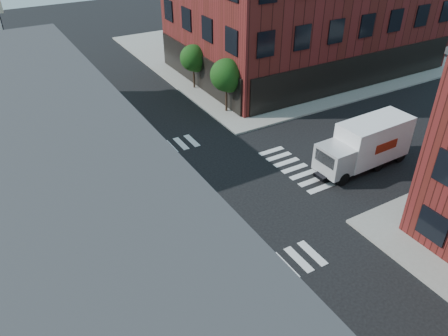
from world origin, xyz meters
TOP-DOWN VIEW (x-y plane):
  - ground at (0.00, 0.00)m, footprint 120.00×120.00m
  - sidewalk_ne at (21.00, 21.00)m, footprint 30.00×30.00m
  - building_ne at (20.50, 16.00)m, footprint 25.00×16.00m
  - tree_near at (7.56, 9.98)m, footprint 2.69×2.69m
  - tree_far at (7.56, 15.98)m, footprint 2.43×2.43m
  - signal_pole at (-6.72, -6.68)m, footprint 1.29×1.24m
  - box_truck at (11.21, -2.05)m, footprint 7.31×2.39m
  - traffic_cone at (-5.70, -4.15)m, footprint 0.47×0.47m

SIDE VIEW (x-z plane):
  - ground at x=0.00m, z-range 0.00..0.00m
  - sidewalk_ne at x=21.00m, z-range 0.00..0.15m
  - traffic_cone at x=-5.70m, z-range -0.01..0.65m
  - box_truck at x=11.21m, z-range 0.07..3.34m
  - signal_pole at x=-6.72m, z-range 0.56..5.16m
  - tree_far at x=7.56m, z-range 0.84..4.91m
  - tree_near at x=7.56m, z-range 0.91..5.41m
  - building_ne at x=20.50m, z-range 0.00..12.00m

